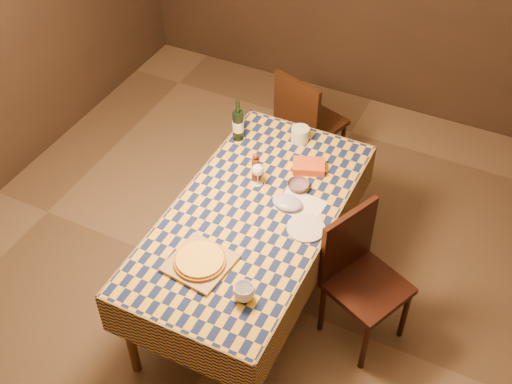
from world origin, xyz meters
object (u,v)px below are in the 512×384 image
(white_plate, at_px, (306,228))
(chair_right, at_px, (359,271))
(pizza, at_px, (200,260))
(bowl, at_px, (298,186))
(chair_far, at_px, (306,120))
(wine_bottle, at_px, (238,125))
(cutting_board, at_px, (200,263))
(dining_table, at_px, (252,222))

(white_plate, relative_size, chair_right, 0.24)
(pizza, distance_m, bowl, 0.84)
(white_plate, distance_m, chair_far, 1.40)
(pizza, relative_size, chair_far, 0.36)
(chair_right, bearing_deg, chair_far, 124.98)
(white_plate, relative_size, chair_far, 0.24)
(bowl, distance_m, wine_bottle, 0.63)
(pizza, relative_size, bowl, 2.45)
(wine_bottle, height_order, chair_far, wine_bottle)
(wine_bottle, xyz_separation_m, white_plate, (0.74, -0.57, -0.11))
(cutting_board, bearing_deg, pizza, -90.00)
(pizza, height_order, white_plate, pizza)
(cutting_board, height_order, pizza, pizza)
(bowl, bearing_deg, white_plate, -59.34)
(bowl, bearing_deg, pizza, -106.71)
(cutting_board, relative_size, pizza, 0.97)
(dining_table, relative_size, chair_far, 1.98)
(bowl, distance_m, chair_right, 0.64)
(dining_table, relative_size, pizza, 5.53)
(chair_far, bearing_deg, wine_bottle, -106.96)
(dining_table, height_order, chair_right, chair_right)
(wine_bottle, relative_size, white_plate, 1.35)
(chair_far, relative_size, chair_right, 1.00)
(bowl, distance_m, white_plate, 0.35)
(pizza, height_order, chair_far, chair_far)
(cutting_board, xyz_separation_m, white_plate, (0.42, 0.50, -0.00))
(white_plate, bearing_deg, cutting_board, -129.85)
(bowl, bearing_deg, chair_far, 109.59)
(pizza, height_order, chair_right, chair_right)
(dining_table, xyz_separation_m, bowl, (0.16, 0.32, 0.10))
(cutting_board, bearing_deg, bowl, 73.29)
(dining_table, distance_m, chair_far, 1.32)
(pizza, bearing_deg, wine_bottle, 106.44)
(dining_table, height_order, white_plate, white_plate)
(cutting_board, distance_m, chair_right, 0.97)
(white_plate, bearing_deg, dining_table, -176.65)
(wine_bottle, bearing_deg, dining_table, -56.12)
(bowl, xyz_separation_m, chair_far, (-0.35, 0.97, -0.27))
(pizza, distance_m, white_plate, 0.65)
(chair_right, bearing_deg, bowl, 153.20)
(wine_bottle, height_order, white_plate, wine_bottle)
(pizza, bearing_deg, chair_right, 35.51)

